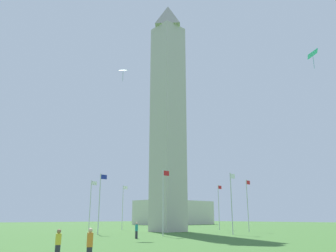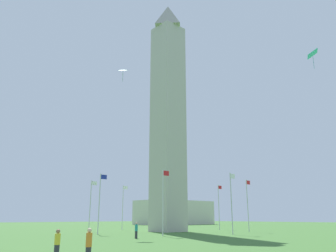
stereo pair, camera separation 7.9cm
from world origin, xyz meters
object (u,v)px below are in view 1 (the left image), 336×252
Objects in this scene: flagpole_ne at (171,206)px; flagpole_e at (123,205)px; flagpole_nw at (248,203)px; flagpole_s at (100,200)px; kite_green_diamond at (123,71)px; distant_building at (174,213)px; kite_cyan_diamond at (313,54)px; person_orange_shirt at (90,246)px; obelisk_monument at (168,109)px; person_teal_shirt at (136,230)px; flagpole_w at (232,200)px; flagpole_n at (219,205)px; flagpole_sw at (163,199)px; flagpole_se at (91,203)px; person_yellow_shirt at (58,245)px.

flagpole_ne is 10.09m from flagpole_e.
flagpole_ne is at bearing 90.00° from flagpole_nw.
flagpole_s is 21.10m from kite_green_diamond.
distant_building is at bearing 35.14° from flagpole_e.
kite_cyan_diamond is (14.24, -26.30, 17.80)m from flagpole_s.
kite_green_diamond reaches higher than distant_building.
person_orange_shirt is at bearing -156.09° from flagpole_nw.
kite_green_diamond is (19.52, 26.43, 24.62)m from person_orange_shirt.
obelisk_monument is 21.17m from flagpole_ne.
flagpole_nw is 24.78m from person_teal_shirt.
kite_green_diamond is (-10.17, 12.99, 20.88)m from flagpole_w.
flagpole_n is 18.64m from flagpole_e.
person_orange_shirt is at bearing -148.17° from flagpole_n.
flagpole_n is 3.76× the size of kite_green_diamond.
person_orange_shirt is (-20.37, -17.29, -3.74)m from flagpole_sw.
flagpole_ne is 26.36m from flagpole_sw.
flagpole_n and flagpole_nw have the same top height.
flagpole_sw is 3.76× the size of kite_green_diamond.
flagpole_se is 1.00× the size of flagpole_s.
person_orange_shirt is (-29.69, -39.79, -3.74)m from flagpole_e.
flagpole_se reaches higher than person_orange_shirt.
flagpole_sw is at bearing -134.32° from distant_building.
person_orange_shirt is (-39.01, -35.93, -3.74)m from flagpole_ne.
kite_cyan_diamond is at bearing -83.47° from person_teal_shirt.
flagpole_ne is 4.83× the size of person_teal_shirt.
person_teal_shirt is at bearing -143.02° from obelisk_monument.
flagpole_nw is at bearing -22.50° from flagpole_s.
distant_building is (50.62, 41.84, -21.70)m from kite_green_diamond.
flagpole_nw is at bearing -11.21° from person_orange_shirt.
person_yellow_shirt is (-20.95, -14.82, -3.79)m from flagpole_sw.
distant_building is at bearing 59.90° from kite_cyan_diamond.
flagpole_s is 3.49× the size of kite_cyan_diamond.
flagpole_ne is 1.00× the size of flagpole_nw.
flagpole_ne is at bearing 67.50° from flagpole_w.
person_teal_shirt is 30.81m from kite_cyan_diamond.
person_teal_shirt is 0.07× the size of distant_building.
flagpole_se and flagpole_s have the same top height.
distant_building is at bearing 53.58° from flagpole_w.
person_teal_shirt is (-15.09, 1.86, -3.74)m from flagpole_w.
flagpole_ne reaches higher than person_orange_shirt.
flagpole_w is at bearing -90.00° from flagpole_e.
flagpole_n is at bearing -22.50° from flagpole_se.
flagpole_w is (9.32, -22.50, 0.00)m from flagpole_se.
flagpole_n is 49.80m from distant_building.
obelisk_monument reaches higher than flagpole_ne.
person_teal_shirt is (-5.77, -2.00, -3.74)m from flagpole_sw.
flagpole_se is 22.96m from kite_green_diamond.
flagpole_e is at bearing 22.50° from flagpole_se.
distant_building is (40.52, 41.66, -17.36)m from obelisk_monument.
flagpole_s is 1.00× the size of flagpole_nw.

